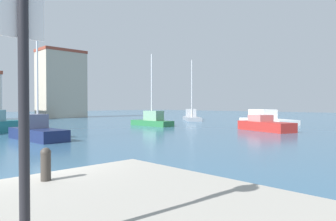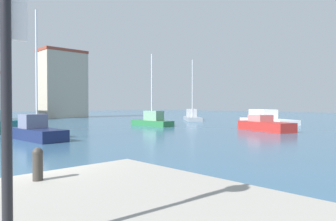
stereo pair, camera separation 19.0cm
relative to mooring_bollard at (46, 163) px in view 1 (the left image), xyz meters
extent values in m
plane|color=#38607F|center=(15.24, 22.19, -1.24)|extent=(160.00, 160.00, 0.00)
cylinder|color=black|center=(-1.29, -2.60, 1.80)|extent=(0.10, 0.10, 4.27)
cube|color=white|center=(-1.29, -2.54, 2.01)|extent=(0.44, 0.03, 0.56)
cylinder|color=red|center=(-1.29, -2.52, 2.07)|extent=(0.24, 0.01, 0.24)
cylinder|color=#38332D|center=(0.00, 0.00, -0.08)|extent=(0.18, 0.18, 0.52)
sphere|color=#38332D|center=(0.00, 0.00, 0.19)|extent=(0.19, 0.19, 0.19)
cube|color=#28703D|center=(20.09, 19.86, -0.94)|extent=(1.63, 5.45, 0.60)
cube|color=gray|center=(20.09, 19.55, -0.11)|extent=(1.19, 2.11, 1.07)
cylinder|color=silver|center=(20.09, 19.86, 3.00)|extent=(0.12, 0.12, 7.29)
cube|color=#19234C|center=(5.67, 14.83, -0.87)|extent=(2.00, 5.41, 0.75)
cube|color=slate|center=(5.64, 15.43, -0.02)|extent=(1.51, 1.48, 0.94)
cylinder|color=silver|center=(5.67, 14.83, 3.42)|extent=(0.12, 0.12, 7.81)
cube|color=#B22823|center=(22.97, 7.82, -0.83)|extent=(3.58, 5.80, 0.82)
cube|color=#C4716E|center=(23.18, 8.42, -0.13)|extent=(2.00, 2.08, 0.59)
cube|color=gray|center=(32.06, 24.47, -0.98)|extent=(6.29, 6.74, 0.52)
cube|color=#ADB0B5|center=(32.74, 25.24, -0.14)|extent=(2.35, 2.40, 1.15)
cylinder|color=silver|center=(32.06, 24.47, 3.50)|extent=(0.12, 0.12, 8.43)
cube|color=white|center=(33.14, 13.04, -0.95)|extent=(6.38, 8.85, 0.58)
cube|color=silver|center=(33.57, 13.89, -0.09)|extent=(3.35, 3.93, 1.16)
cube|color=#B2A893|center=(22.72, 47.40, 4.56)|extent=(7.61, 5.03, 11.59)
cube|color=brown|center=(22.72, 47.40, 10.60)|extent=(7.76, 5.13, 0.50)
camera|label=1|loc=(-2.38, -5.69, 1.08)|focal=33.00mm
camera|label=2|loc=(-2.24, -5.82, 1.08)|focal=33.00mm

